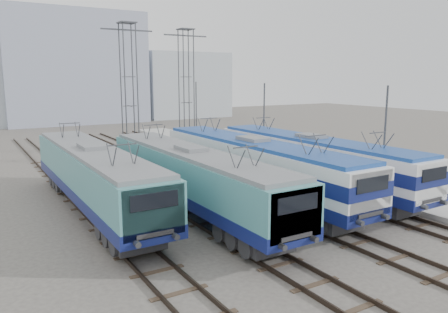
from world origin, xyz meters
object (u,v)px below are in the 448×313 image
catenary_tower_east (186,86)px  mast_front (384,145)px  catenary_tower_west (129,87)px  mast_rear (196,115)px  mast_mid (264,126)px  locomotive_center_right (254,163)px  locomotive_center_left (193,176)px  locomotive_far_left (94,174)px  locomotive_far_right (312,158)px

catenary_tower_east → mast_front: size_ratio=1.71×
catenary_tower_west → mast_rear: bearing=24.9°
mast_mid → locomotive_center_right: bearing=-129.5°
locomotive_center_right → catenary_tower_west: size_ratio=1.51×
locomotive_center_left → locomotive_far_left: bearing=145.4°
catenary_tower_west → mast_front: bearing=-66.7°
locomotive_far_left → catenary_tower_east: bearing=49.0°
mast_rear → mast_mid: bearing=-90.0°
locomotive_far_right → mast_front: bearing=-65.7°
locomotive_center_left → mast_mid: mast_mid is taller
catenary_tower_west → catenary_tower_east: (6.50, 2.00, 0.00)m
mast_front → catenary_tower_east: bearing=95.5°
catenary_tower_east → locomotive_center_right: bearing=-103.5°
catenary_tower_east → locomotive_far_right: bearing=-89.2°
locomotive_center_left → mast_mid: (10.85, 8.36, 1.31)m
mast_mid → locomotive_center_left: bearing=-142.4°
locomotive_far_right → catenary_tower_west: catenary_tower_west is taller
locomotive_center_left → mast_front: size_ratio=2.51×
locomotive_center_right → mast_rear: (6.35, 19.69, 1.19)m
catenary_tower_west → locomotive_center_left: bearing=-97.8°
locomotive_far_left → locomotive_center_left: size_ratio=1.01×
locomotive_center_left → catenary_tower_west: size_ratio=1.46×
locomotive_far_left → mast_rear: (15.35, 17.25, 1.28)m
locomotive_far_right → mast_mid: (1.85, 7.90, 1.25)m
locomotive_far_left → catenary_tower_west: (6.75, 13.25, 4.42)m
locomotive_center_left → locomotive_center_right: locomotive_center_right is taller
mast_rear → locomotive_center_left: bearing=-118.1°
locomotive_far_left → locomotive_far_right: 13.76m
locomotive_far_left → mast_mid: (15.35, 5.25, 1.28)m
locomotive_center_left → locomotive_far_right: locomotive_far_right is taller
mast_mid → mast_rear: same height
mast_front → mast_mid: same height
locomotive_center_right → locomotive_far_right: 4.51m
locomotive_center_right → catenary_tower_west: (-2.25, 15.69, 4.33)m
locomotive_center_right → mast_mid: size_ratio=2.59×
locomotive_center_left → mast_mid: 13.76m
locomotive_center_right → catenary_tower_east: (4.25, 17.69, 4.33)m
catenary_tower_west → mast_rear: size_ratio=1.71×
locomotive_far_right → mast_mid: bearing=76.8°
locomotive_center_left → mast_front: (10.85, -3.64, 1.31)m
mast_rear → catenary_tower_west: bearing=-155.1°
mast_front → catenary_tower_west: bearing=113.3°
locomotive_far_left → locomotive_center_right: 9.33m
catenary_tower_east → mast_rear: size_ratio=1.71×
locomotive_far_right → mast_rear: bearing=84.7°
locomotive_far_left → locomotive_far_right: locomotive_far_left is taller
locomotive_far_right → catenary_tower_east: size_ratio=1.46×
catenary_tower_east → mast_rear: (2.10, 2.00, -3.14)m
locomotive_center_right → locomotive_center_left: bearing=-171.6°
mast_front → mast_mid: size_ratio=1.00×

